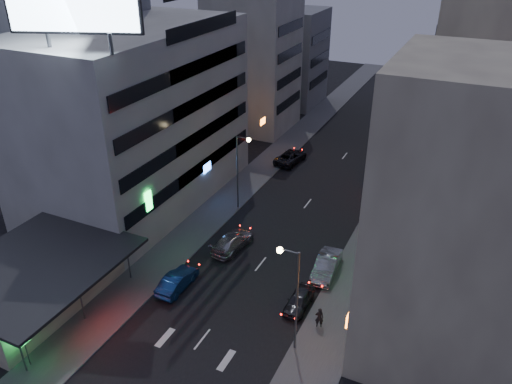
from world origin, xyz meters
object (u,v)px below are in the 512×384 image
Objects in this scene: parked_car_right_far at (379,176)px; road_car_silver at (233,241)px; parked_car_left at (291,157)px; road_car_blue at (177,281)px; person at (319,318)px; parked_car_right_mid at (327,266)px; parked_car_right_near at (299,300)px.

parked_car_right_far and road_car_silver have the same top height.
parked_car_left is 11.22m from parked_car_right_far.
parked_car_left reaches higher than road_car_blue.
parked_car_left is 29.37m from person.
road_car_blue is at bearing 98.21° from parked_car_left.
parked_car_right_near is at bearing -100.33° from parked_car_right_mid.
parked_car_right_mid is at bearing 125.67° from parked_car_left.
parked_car_right_far is (11.20, -0.67, -0.00)m from parked_car_left.
parked_car_right_near is 27.11m from parked_car_left.
parked_car_right_far is 3.04× the size of person.
parked_car_left is 27.03m from road_car_blue.
parked_car_right_mid reaches higher than road_car_blue.
parked_car_right_mid is 1.11× the size of road_car_blue.
road_car_blue reaches higher than parked_car_right_near.
parked_car_right_far is at bearing -109.49° from road_car_silver.
parked_car_left is 3.19× the size of person.
parked_car_left is 1.05× the size of parked_car_right_far.
road_car_silver is at bearing 102.80° from parked_car_left.
parked_car_right_mid is 0.96× the size of road_car_silver.
road_car_silver is (-8.95, -19.33, 0.00)m from parked_car_right_far.
road_car_blue is (-10.34, -7.04, -0.08)m from parked_car_right_mid.
parked_car_right_mid reaches higher than parked_car_right_near.
parked_car_right_far is (0.58, 24.27, 0.09)m from parked_car_right_near.
parked_car_right_near is at bearing -168.34° from road_car_blue.
road_car_silver is at bearing 149.68° from parked_car_right_near.
parked_car_left is at bearing 178.92° from parked_car_right_far.
parked_car_right_mid is 8.95m from road_car_silver.
road_car_blue is at bearing -167.74° from parked_car_right_near.
person is (1.56, -6.48, 0.15)m from parked_car_right_mid.
road_car_blue is 11.92m from person.
parked_car_right_far is at bearing 88.86° from parked_car_right_near.
parked_car_right_near is 0.78× the size of parked_car_right_mid.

